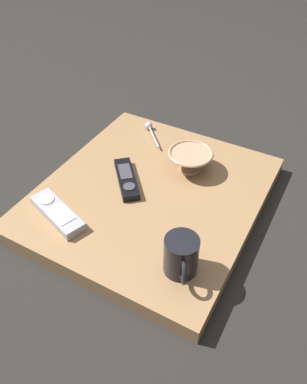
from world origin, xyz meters
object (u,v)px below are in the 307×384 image
teaspoon (150,128)px  tv_remote_near (127,179)px  cereal_bowl (190,160)px  coffee_mug (181,256)px  tv_remote_far (57,213)px

teaspoon → tv_remote_near: teaspoon is taller
cereal_bowl → tv_remote_near: (0.14, -0.13, -0.02)m
coffee_mug → tv_remote_near: coffee_mug is taller
tv_remote_far → cereal_bowl: bearing=147.5°
coffee_mug → tv_remote_far: bearing=-89.6°
teaspoon → tv_remote_far: (0.46, -0.01, -0.00)m
cereal_bowl → coffee_mug: (0.33, 0.13, 0.01)m
coffee_mug → tv_remote_near: (-0.20, -0.26, -0.04)m
teaspoon → tv_remote_far: size_ratio=0.57×
teaspoon → coffee_mug: bearing=36.2°
cereal_bowl → coffee_mug: bearing=21.5°
teaspoon → tv_remote_far: bearing=-1.8°
tv_remote_near → tv_remote_far: size_ratio=0.85×
tv_remote_near → tv_remote_far: bearing=-22.3°
tv_remote_far → tv_remote_near: bearing=157.7°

